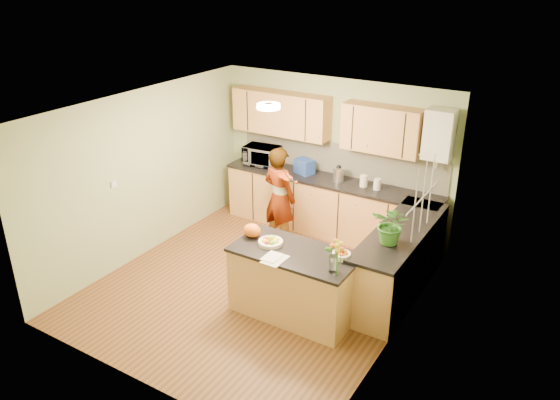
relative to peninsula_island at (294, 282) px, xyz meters
The scene contains 28 objects.
floor 0.93m from the peninsula_island, 157.73° to the left, with size 4.50×4.50×0.00m, color #523317.
ceiling 2.21m from the peninsula_island, 157.73° to the left, with size 4.00×4.50×0.02m, color white.
wall_back 2.79m from the peninsula_island, 106.42° to the left, with size 4.00×0.02×2.50m, color #9EAF7D.
wall_front 2.23m from the peninsula_island, 111.22° to the right, with size 4.00×0.02×2.50m, color #9EAF7D.
wall_left 2.88m from the peninsula_island, behind, with size 0.02×4.50×2.50m, color #9EAF7D.
wall_right 1.51m from the peninsula_island, 13.91° to the left, with size 0.02×4.50×2.50m, color #9EAF7D.
back_counter 2.35m from the peninsula_island, 106.15° to the left, with size 3.64×0.62×0.94m.
right_counter 1.50m from the peninsula_island, 50.78° to the left, with size 0.62×2.24×0.94m.
splashback 2.73m from the peninsula_island, 104.42° to the left, with size 3.60×0.02×0.52m, color beige.
upper_cabinets 2.92m from the peninsula_island, 111.27° to the left, with size 3.20×0.34×0.70m.
boiler 2.96m from the peninsula_island, 68.47° to the left, with size 0.40×0.30×0.86m.
window_right 1.89m from the peninsula_island, 36.26° to the left, with size 0.01×1.30×1.05m.
light_switch 2.88m from the peninsula_island, behind, with size 0.02×0.09×0.09m, color silver.
ceiling_lamp 2.23m from the peninsula_island, 141.08° to the left, with size 0.30×0.30×0.07m.
peninsula_island is the anchor object (origin of this frame).
fruit_dish 0.60m from the peninsula_island, behind, with size 0.31×0.31×0.11m.
orange_bowl 0.76m from the peninsula_island, 15.26° to the left, with size 0.22×0.22×0.13m.
flower_vase 0.97m from the peninsula_island, 16.70° to the right, with size 0.24×0.24×0.44m.
orange_bag 0.85m from the peninsula_island, behind, with size 0.23×0.20×0.17m, color #E05E12.
papers 0.55m from the peninsula_island, 108.46° to the right, with size 0.23×0.32×0.01m, color silver.
violinist 1.87m from the peninsula_island, 127.39° to the left, with size 0.59×0.39×1.62m, color #E5B68C.
violin 1.76m from the peninsula_island, 126.45° to the left, with size 0.60×0.24×0.12m, color #4A0904, non-canonical shape.
microwave 3.08m from the peninsula_island, 130.88° to the left, with size 0.58×0.40×0.32m, color silver.
blue_box 2.63m from the peninsula_island, 116.58° to the left, with size 0.30×0.22×0.24m, color #203D94.
kettle 2.40m from the peninsula_island, 102.80° to the left, with size 0.17×0.17×0.31m.
jar_cream 2.33m from the peninsula_island, 92.10° to the left, with size 0.12×0.12×0.18m, color beige.
jar_white 2.33m from the peninsula_island, 86.44° to the left, with size 0.11×0.11×0.17m, color silver.
potted_plant 1.40m from the peninsula_island, 37.16° to the left, with size 0.46×0.40×0.51m, color #306C24.
Camera 1 is at (3.64, -5.37, 4.13)m, focal length 35.00 mm.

